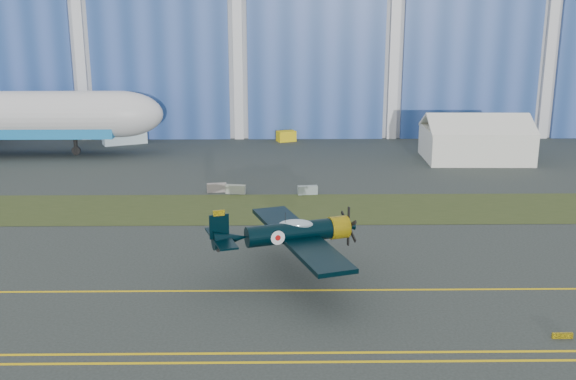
{
  "coord_description": "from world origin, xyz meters",
  "views": [
    {
      "loc": [
        5.72,
        -46.92,
        18.43
      ],
      "look_at": [
        6.44,
        5.86,
        4.06
      ],
      "focal_mm": 42.0,
      "sensor_mm": 36.0,
      "label": 1
    }
  ],
  "objects_px": {
    "tent": "(476,136)",
    "tug": "(286,136)",
    "warbird": "(290,233)",
    "shipping_container": "(124,135)"
  },
  "relations": [
    {
      "from": "tent",
      "to": "tug",
      "type": "distance_m",
      "value": 26.55
    },
    {
      "from": "warbird",
      "to": "tug",
      "type": "relative_size",
      "value": 6.69
    },
    {
      "from": "tent",
      "to": "tug",
      "type": "xyz_separation_m",
      "value": [
        -23.43,
        12.3,
        -2.21
      ]
    },
    {
      "from": "warbird",
      "to": "tug",
      "type": "xyz_separation_m",
      "value": [
        0.31,
        50.4,
        -2.72
      ]
    },
    {
      "from": "shipping_container",
      "to": "tug",
      "type": "bearing_deg",
      "value": -20.23
    },
    {
      "from": "shipping_container",
      "to": "tug",
      "type": "relative_size",
      "value": 2.31
    },
    {
      "from": "shipping_container",
      "to": "tent",
      "type": "bearing_deg",
      "value": -37.15
    },
    {
      "from": "tent",
      "to": "tug",
      "type": "relative_size",
      "value": 5.09
    },
    {
      "from": "warbird",
      "to": "tug",
      "type": "distance_m",
      "value": 50.48
    },
    {
      "from": "warbird",
      "to": "tent",
      "type": "relative_size",
      "value": 1.32
    }
  ]
}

